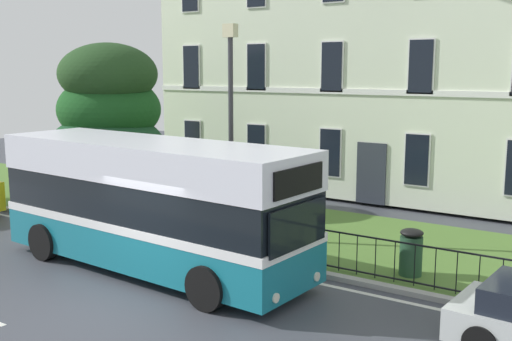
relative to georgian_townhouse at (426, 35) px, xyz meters
name	(u,v)px	position (x,y,z in m)	size (l,w,h in m)	color
ground_plane	(149,291)	(-0.81, -15.89, -6.30)	(60.00, 56.00, 0.18)	#3E424A
georgian_townhouse	(426,35)	(0.00, 0.00, 0.00)	(20.08, 10.82, 12.26)	silver
iron_verge_railing	(258,236)	(0.00, -12.67, -5.66)	(15.73, 0.04, 0.97)	black
evergreen_tree	(111,139)	(-7.73, -10.44, -3.81)	(5.16, 5.16, 5.84)	#423328
single_decker_bus	(151,203)	(-1.75, -14.77, -4.61)	(8.67, 2.98, 3.19)	#156F82
street_lamp_post	(231,117)	(-1.51, -11.77, -2.69)	(0.36, 0.24, 5.99)	#333338
litter_bin	(411,252)	(3.84, -12.00, -5.60)	(0.54, 0.54, 1.11)	#23472D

